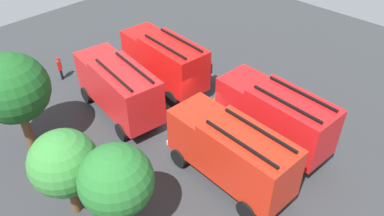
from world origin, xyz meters
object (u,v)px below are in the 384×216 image
tree_0 (116,181)px  tree_2 (13,89)px  traffic_cone_0 (216,97)px  traffic_cone_2 (252,93)px  fire_truck_1 (164,59)px  fire_truck_2 (231,151)px  fire_truck_3 (118,86)px  fire_truck_0 (274,114)px  traffic_cone_1 (126,78)px  firefighter_1 (60,67)px  firefighter_2 (99,64)px  firefighter_0 (128,41)px  firefighter_3 (209,72)px  tree_1 (64,163)px

tree_0 → tree_2: tree_2 is taller
traffic_cone_0 → traffic_cone_2: (-1.55, -2.06, 0.03)m
fire_truck_1 → traffic_cone_0: 4.53m
fire_truck_2 → fire_truck_3: size_ratio=0.98×
tree_0 → fire_truck_0: bearing=-97.9°
traffic_cone_0 → fire_truck_2: bearing=136.5°
tree_2 → traffic_cone_1: 9.10m
firefighter_1 → fire_truck_3: bearing=-53.7°
fire_truck_1 → tree_2: size_ratio=1.22×
firefighter_1 → firefighter_2: (-1.50, -2.37, -0.10)m
firefighter_1 → traffic_cone_2: size_ratio=2.81×
fire_truck_3 → traffic_cone_1: 4.14m
tree_0 → traffic_cone_2: 13.49m
fire_truck_1 → firefighter_2: fire_truck_1 is taller
tree_2 → traffic_cone_0: tree_2 is taller
firefighter_0 → traffic_cone_0: bearing=-103.6°
traffic_cone_0 → traffic_cone_2: 2.58m
fire_truck_3 → tree_2: bearing=84.7°
fire_truck_1 → fire_truck_3: size_ratio=0.99×
traffic_cone_2 → fire_truck_1: bearing=29.9°
firefighter_1 → fire_truck_1: bearing=-20.0°
fire_truck_3 → firefighter_0: bearing=-33.4°
fire_truck_2 → firefighter_2: 14.09m
fire_truck_1 → firefighter_2: size_ratio=4.56×
fire_truck_1 → firefighter_2: 5.44m
firefighter_1 → traffic_cone_0: firefighter_1 is taller
firefighter_3 → traffic_cone_1: 6.14m
firefighter_0 → tree_2: size_ratio=0.30×
fire_truck_0 → traffic_cone_0: 5.57m
fire_truck_2 → firefighter_3: bearing=-38.7°
firefighter_3 → tree_0: tree_0 is taller
fire_truck_0 → firefighter_2: size_ratio=4.54×
fire_truck_0 → fire_truck_1: same height
tree_2 → traffic_cone_1: tree_2 is taller
tree_1 → traffic_cone_1: 11.99m
fire_truck_1 → firefighter_3: bearing=-128.4°
fire_truck_3 → traffic_cone_2: (-5.08, -7.51, -1.84)m
firefighter_2 → traffic_cone_0: bearing=-169.5°
firefighter_0 → traffic_cone_0: firefighter_0 is taller
tree_1 → traffic_cone_0: size_ratio=8.62×
firefighter_2 → traffic_cone_2: 11.68m
fire_truck_3 → fire_truck_0: bearing=-144.4°
fire_truck_0 → firefighter_3: fire_truck_0 is taller
firefighter_1 → traffic_cone_1: 4.99m
fire_truck_3 → tree_1: 8.01m
fire_truck_3 → traffic_cone_2: bearing=-115.8°
fire_truck_2 → tree_0: size_ratio=1.44×
firefighter_1 → tree_0: tree_0 is taller
fire_truck_1 → traffic_cone_1: bearing=42.9°
firefighter_0 → firefighter_1: size_ratio=1.03×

